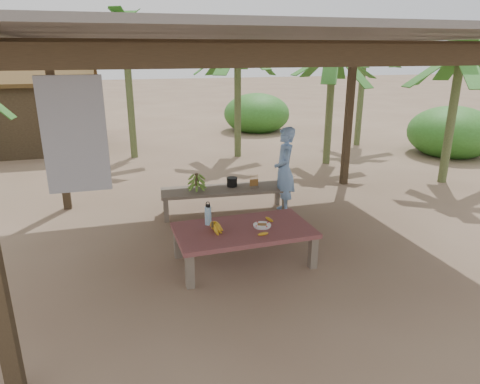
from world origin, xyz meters
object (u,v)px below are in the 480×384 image
object	(u,v)px
cooking_pot	(232,182)
work_table	(244,233)
ripe_banana_bunch	(212,227)
woman	(284,171)
plate	(262,225)
water_flask	(208,215)
bench	(225,191)

from	to	relation	value
cooking_pot	work_table	bearing A→B (deg)	-100.47
ripe_banana_bunch	woman	distance (m)	2.35
ripe_banana_bunch	woman	world-z (taller)	woman
ripe_banana_bunch	cooking_pot	world-z (taller)	ripe_banana_bunch
work_table	ripe_banana_bunch	distance (m)	0.45
plate	water_flask	xyz separation A→B (m)	(-0.67, 0.28, 0.12)
ripe_banana_bunch	woman	bearing A→B (deg)	45.38
ripe_banana_bunch	cooking_pot	size ratio (longest dim) A/B	1.36
work_table	plate	size ratio (longest dim) A/B	7.65
work_table	woman	xyz separation A→B (m)	(1.22, 1.65, 0.33)
bench	woman	distance (m)	1.10
cooking_pot	woman	xyz separation A→B (m)	(0.85, -0.33, 0.23)
water_flask	cooking_pot	distance (m)	1.89
work_table	woman	size ratio (longest dim) A/B	1.20
bench	cooking_pot	bearing A→B (deg)	32.45
bench	ripe_banana_bunch	world-z (taller)	ripe_banana_bunch
bench	water_flask	bearing A→B (deg)	-106.83
cooking_pot	woman	size ratio (longest dim) A/B	0.12
cooking_pot	plate	bearing A→B (deg)	-93.35
work_table	ripe_banana_bunch	xyz separation A→B (m)	(-0.43, -0.02, 0.14)
ripe_banana_bunch	water_flask	distance (m)	0.29
ripe_banana_bunch	plate	distance (m)	0.68
woman	plate	bearing A→B (deg)	-17.01
plate	woman	world-z (taller)	woman
bench	ripe_banana_bunch	bearing A→B (deg)	-103.99
ripe_banana_bunch	plate	world-z (taller)	ripe_banana_bunch
woman	ripe_banana_bunch	bearing A→B (deg)	-31.39
work_table	woman	distance (m)	2.07
bench	water_flask	world-z (taller)	water_flask
woman	cooking_pot	bearing A→B (deg)	-97.91
ripe_banana_bunch	water_flask	world-z (taller)	water_flask
ripe_banana_bunch	bench	bearing A→B (deg)	71.59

